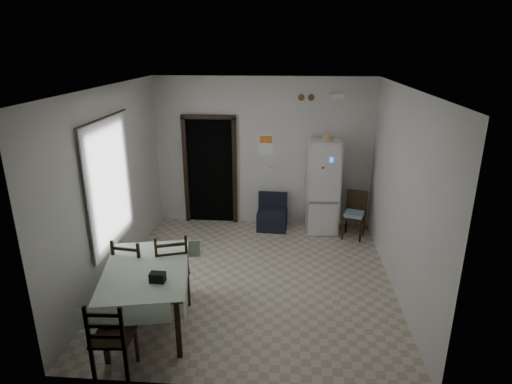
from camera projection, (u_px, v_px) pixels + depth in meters
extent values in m
plane|color=#B7AC95|center=(253.00, 278.00, 6.65)|extent=(4.50, 4.50, 0.00)
cube|color=black|center=(213.00, 169.00, 8.71)|extent=(0.90, 0.45, 2.10)
cube|color=black|center=(186.00, 171.00, 8.51)|extent=(0.08, 0.10, 2.18)
cube|color=black|center=(235.00, 172.00, 8.44)|extent=(0.08, 0.10, 2.18)
cube|color=black|center=(208.00, 117.00, 8.12)|extent=(1.06, 0.10, 0.08)
cube|color=silver|center=(103.00, 184.00, 6.12)|extent=(0.10, 1.20, 1.60)
cube|color=white|center=(110.00, 184.00, 6.11)|extent=(0.02, 1.45, 1.85)
cylinder|color=black|center=(103.00, 118.00, 5.80)|extent=(0.02, 1.60, 0.02)
cube|color=white|center=(266.00, 145.00, 8.22)|extent=(0.28, 0.02, 0.40)
cube|color=orange|center=(266.00, 139.00, 8.18)|extent=(0.24, 0.01, 0.14)
cube|color=beige|center=(271.00, 171.00, 8.39)|extent=(0.08, 0.02, 0.12)
cylinder|color=brown|center=(301.00, 97.00, 7.88)|extent=(0.12, 0.03, 0.12)
cylinder|color=brown|center=(311.00, 97.00, 7.86)|extent=(0.12, 0.03, 0.12)
cube|color=white|center=(337.00, 96.00, 7.79)|extent=(0.25, 0.07, 0.09)
cone|color=tan|center=(327.00, 136.00, 7.74)|extent=(0.22, 0.22, 0.17)
cube|color=black|center=(158.00, 277.00, 5.00)|extent=(0.18, 0.11, 0.12)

